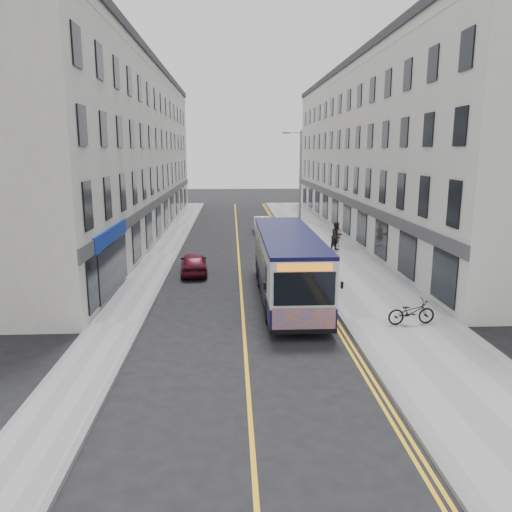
{
  "coord_description": "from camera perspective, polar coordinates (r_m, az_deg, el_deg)",
  "views": [
    {
      "loc": [
        -0.42,
        -19.89,
        6.68
      ],
      "look_at": [
        0.76,
        4.09,
        1.6
      ],
      "focal_mm": 35.0,
      "sensor_mm": 36.0,
      "label": 1
    }
  ],
  "objects": [
    {
      "name": "road_dbl_yellow_inner",
      "position": [
        32.82,
        4.2,
        0.18
      ],
      "size": [
        0.1,
        64.0,
        0.01
      ],
      "primitive_type": "cube",
      "color": "#F9AF16",
      "rests_on": "ground"
    },
    {
      "name": "pedestrian_near",
      "position": [
        35.33,
        9.19,
        2.46
      ],
      "size": [
        0.69,
        0.53,
        1.66
      ],
      "primitive_type": "imported",
      "rotation": [
        0.0,
        0.0,
        -0.24
      ],
      "color": "olive",
      "rests_on": "pavement_east"
    },
    {
      "name": "kerb_west",
      "position": [
        32.76,
        -9.02,
        0.15
      ],
      "size": [
        0.18,
        64.0,
        0.13
      ],
      "primitive_type": "cube",
      "color": "slate",
      "rests_on": "ground"
    },
    {
      "name": "pedestrian_far",
      "position": [
        33.88,
        9.21,
        2.27
      ],
      "size": [
        1.17,
        1.13,
        1.91
      ],
      "primitive_type": "imported",
      "rotation": [
        0.0,
        0.0,
        0.64
      ],
      "color": "black",
      "rests_on": "pavement_east"
    },
    {
      "name": "road_dbl_yellow_outer",
      "position": [
        32.85,
        4.55,
        0.18
      ],
      "size": [
        0.1,
        64.0,
        0.01
      ],
      "primitive_type": "cube",
      "color": "#F9AF16",
      "rests_on": "ground"
    },
    {
      "name": "streetlamp",
      "position": [
        34.28,
        4.94,
        8.06
      ],
      "size": [
        1.32,
        0.18,
        8.0
      ],
      "color": "#93969B",
      "rests_on": "ground"
    },
    {
      "name": "terrace_east",
      "position": [
        42.59,
        13.72,
        11.37
      ],
      "size": [
        6.0,
        46.0,
        13.0
      ],
      "primitive_type": "cube",
      "color": "silver",
      "rests_on": "ground"
    },
    {
      "name": "terrace_west",
      "position": [
        41.78,
        -14.96,
        11.3
      ],
      "size": [
        6.0,
        46.0,
        13.0
      ],
      "primitive_type": "cube",
      "color": "silver",
      "rests_on": "ground"
    },
    {
      "name": "city_bus",
      "position": [
        22.64,
        3.62,
        -0.82
      ],
      "size": [
        2.48,
        10.62,
        3.08
      ],
      "color": "#0B0C33",
      "rests_on": "ground"
    },
    {
      "name": "road_centre_line",
      "position": [
        32.58,
        -2.01,
        0.11
      ],
      "size": [
        0.12,
        64.0,
        0.01
      ],
      "primitive_type": "cube",
      "color": "#F9AF16",
      "rests_on": "ground"
    },
    {
      "name": "pavement_west",
      "position": [
        32.89,
        -10.75,
        0.12
      ],
      "size": [
        2.0,
        64.0,
        0.12
      ],
      "primitive_type": "cube",
      "color": "gray",
      "rests_on": "ground"
    },
    {
      "name": "ground",
      "position": [
        20.99,
        -1.52,
        -6.62
      ],
      "size": [
        140.0,
        140.0,
        0.0
      ],
      "primitive_type": "plane",
      "color": "black",
      "rests_on": "ground"
    },
    {
      "name": "bicycle",
      "position": [
        20.18,
        17.33,
        -6.12
      ],
      "size": [
        1.92,
        0.82,
        0.98
      ],
      "primitive_type": "imported",
      "rotation": [
        0.0,
        0.0,
        1.67
      ],
      "color": "black",
      "rests_on": "pavement_east"
    },
    {
      "name": "car_maroon",
      "position": [
        27.67,
        -7.12,
        -0.82
      ],
      "size": [
        1.74,
        3.69,
        1.22
      ],
      "primitive_type": "imported",
      "rotation": [
        0.0,
        0.0,
        3.23
      ],
      "color": "#510D1B",
      "rests_on": "ground"
    },
    {
      "name": "pavement_east",
      "position": [
        33.25,
        8.82,
        0.32
      ],
      "size": [
        4.5,
        64.0,
        0.12
      ],
      "primitive_type": "cube",
      "color": "gray",
      "rests_on": "ground"
    },
    {
      "name": "car_white",
      "position": [
        41.44,
        0.71,
        3.58
      ],
      "size": [
        1.4,
        3.96,
        1.3
      ],
      "primitive_type": "imported",
      "rotation": [
        0.0,
        0.0,
        0.01
      ],
      "color": "silver",
      "rests_on": "ground"
    },
    {
      "name": "kerb_east",
      "position": [
        32.87,
        4.98,
        0.29
      ],
      "size": [
        0.18,
        64.0,
        0.13
      ],
      "primitive_type": "cube",
      "color": "slate",
      "rests_on": "ground"
    }
  ]
}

